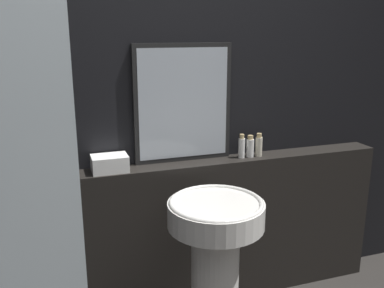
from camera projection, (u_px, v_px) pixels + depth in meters
wall_back at (186, 103)px, 2.50m from camera, size 8.00×0.06×2.50m
vanity_counter at (192, 234)px, 2.60m from camera, size 2.44×0.17×0.91m
pedestal_sink at (215, 257)px, 2.16m from camera, size 0.48×0.48×0.86m
mirror at (183, 104)px, 2.44m from camera, size 0.58×0.03×0.68m
towel_stack at (110, 163)px, 2.32m from camera, size 0.19×0.14×0.09m
shampoo_bottle at (242, 147)px, 2.56m from camera, size 0.04×0.04×0.15m
conditioner_bottle at (250, 147)px, 2.58m from camera, size 0.05×0.05×0.13m
lotion_bottle at (259, 146)px, 2.60m from camera, size 0.04×0.04×0.14m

